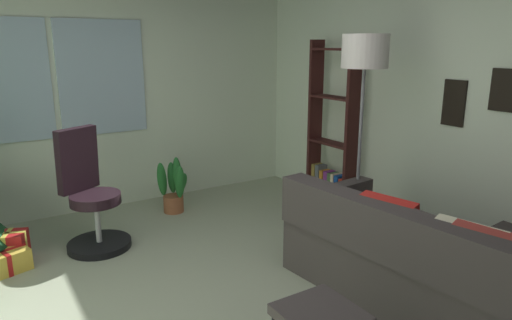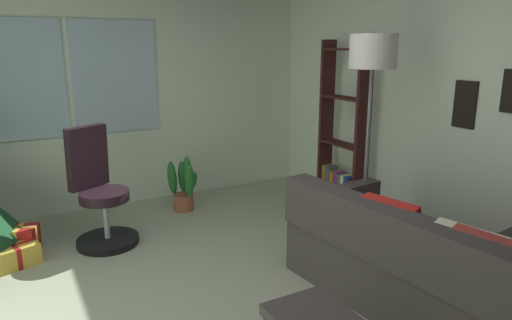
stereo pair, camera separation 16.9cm
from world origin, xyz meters
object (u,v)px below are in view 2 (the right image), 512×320
Objects in this scene: bookshelf at (342,139)px; couch at (456,273)px; gift_box_red at (20,241)px; office_chair at (100,199)px; floor_lamp at (372,65)px; potted_plant at (184,186)px; gift_box_gold at (14,255)px.

couch is at bearing -106.67° from bookshelf.
couch is 3.54m from gift_box_red.
couch is 1.94× the size of office_chair.
floor_lamp is at bearing 82.03° from couch.
floor_lamp is at bearing -56.96° from potted_plant.
bookshelf reaches higher than gift_box_gold.
floor_lamp is at bearing -25.58° from gift_box_red.
gift_box_red is 0.81× the size of gift_box_gold.
bookshelf is at bearing -8.32° from gift_box_red.
office_chair is (0.74, 0.11, 0.34)m from gift_box_gold.
floor_lamp is 3.10× the size of potted_plant.
potted_plant reaches higher than gift_box_red.
gift_box_gold is 0.82m from office_chair.
floor_lamp reaches higher than gift_box_gold.
gift_box_gold is (-0.06, -0.19, -0.04)m from gift_box_red.
bookshelf is (3.23, -0.27, 0.72)m from gift_box_gold.
floor_lamp is (-0.43, -0.85, 0.82)m from bookshelf.
couch is at bearing -43.08° from gift_box_red.
gift_box_gold is at bearing 158.24° from floor_lamp.
floor_lamp is at bearing -30.71° from office_chair.
couch is at bearing -40.05° from gift_box_gold.
gift_box_red is 0.56× the size of potted_plant.
gift_box_red is at bearing 171.68° from bookshelf.
bookshelf reaches higher than office_chair.
potted_plant is (-1.52, 0.83, -0.53)m from bookshelf.
gift_box_gold is at bearing -161.94° from potted_plant.
bookshelf is 1.26m from floor_lamp.
office_chair is 1.80× the size of potted_plant.
bookshelf reaches higher than couch.
bookshelf is at bearing 63.09° from floor_lamp.
gift_box_gold is 0.22× the size of floor_lamp.
couch is 2.11m from bookshelf.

